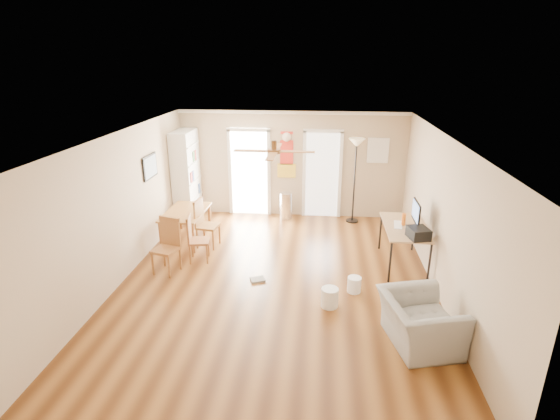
# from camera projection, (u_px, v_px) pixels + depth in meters

# --- Properties ---
(floor) EXTENTS (7.00, 7.00, 0.00)m
(floor) POSITION_uv_depth(u_px,v_px,m) (277.00, 282.00, 7.69)
(floor) COLOR brown
(floor) RESTS_ON ground
(ceiling) EXTENTS (5.50, 7.00, 0.00)m
(ceiling) POSITION_uv_depth(u_px,v_px,m) (276.00, 137.00, 6.81)
(ceiling) COLOR silver
(ceiling) RESTS_ON floor
(wall_back) EXTENTS (5.50, 0.04, 2.60)m
(wall_back) POSITION_uv_depth(u_px,v_px,m) (292.00, 165.00, 10.53)
(wall_back) COLOR beige
(wall_back) RESTS_ON floor
(wall_front) EXTENTS (5.50, 0.04, 2.60)m
(wall_front) POSITION_uv_depth(u_px,v_px,m) (236.00, 344.00, 3.97)
(wall_front) COLOR beige
(wall_front) RESTS_ON floor
(wall_left) EXTENTS (0.04, 7.00, 2.60)m
(wall_left) POSITION_uv_depth(u_px,v_px,m) (120.00, 208.00, 7.50)
(wall_left) COLOR beige
(wall_left) RESTS_ON floor
(wall_right) EXTENTS (0.04, 7.00, 2.60)m
(wall_right) POSITION_uv_depth(u_px,v_px,m) (444.00, 219.00, 6.99)
(wall_right) COLOR beige
(wall_right) RESTS_ON floor
(crown_molding) EXTENTS (5.50, 7.00, 0.08)m
(crown_molding) POSITION_uv_depth(u_px,v_px,m) (276.00, 139.00, 6.82)
(crown_molding) COLOR white
(crown_molding) RESTS_ON wall_back
(kitchen_doorway) EXTENTS (0.90, 0.10, 2.10)m
(kitchen_doorway) POSITION_uv_depth(u_px,v_px,m) (250.00, 174.00, 10.69)
(kitchen_doorway) COLOR white
(kitchen_doorway) RESTS_ON wall_back
(bathroom_doorway) EXTENTS (0.80, 0.10, 2.10)m
(bathroom_doorway) POSITION_uv_depth(u_px,v_px,m) (322.00, 175.00, 10.53)
(bathroom_doorway) COLOR white
(bathroom_doorway) RESTS_ON wall_back
(wall_decal) EXTENTS (0.46, 0.03, 1.10)m
(wall_decal) POSITION_uv_depth(u_px,v_px,m) (287.00, 155.00, 10.43)
(wall_decal) COLOR red
(wall_decal) RESTS_ON wall_back
(ac_grille) EXTENTS (0.50, 0.04, 0.60)m
(ac_grille) POSITION_uv_depth(u_px,v_px,m) (378.00, 150.00, 10.17)
(ac_grille) COLOR white
(ac_grille) RESTS_ON wall_back
(framed_poster) EXTENTS (0.04, 0.66, 0.48)m
(framed_poster) POSITION_uv_depth(u_px,v_px,m) (150.00, 167.00, 8.68)
(framed_poster) COLOR black
(framed_poster) RESTS_ON wall_left
(ceiling_fan) EXTENTS (1.24, 1.24, 0.20)m
(ceiling_fan) POSITION_uv_depth(u_px,v_px,m) (274.00, 151.00, 6.58)
(ceiling_fan) COLOR #593819
(ceiling_fan) RESTS_ON ceiling
(bookshelf) EXTENTS (0.69, 1.06, 2.17)m
(bookshelf) POSITION_uv_depth(u_px,v_px,m) (186.00, 176.00, 10.35)
(bookshelf) COLOR silver
(bookshelf) RESTS_ON floor
(dining_table) EXTENTS (0.83, 1.35, 0.67)m
(dining_table) POSITION_uv_depth(u_px,v_px,m) (186.00, 226.00, 9.33)
(dining_table) COLOR #A87636
(dining_table) RESTS_ON floor
(dining_chair_right_a) EXTENTS (0.47, 0.47, 1.01)m
(dining_chair_right_a) POSITION_uv_depth(u_px,v_px,m) (208.00, 224.00, 8.98)
(dining_chair_right_a) COLOR #9B6732
(dining_chair_right_a) RESTS_ON floor
(dining_chair_right_b) EXTENTS (0.44, 0.44, 0.93)m
(dining_chair_right_b) POSITION_uv_depth(u_px,v_px,m) (199.00, 239.00, 8.34)
(dining_chair_right_b) COLOR #9C5932
(dining_chair_right_b) RESTS_ON floor
(dining_chair_near) EXTENTS (0.52, 0.52, 1.02)m
(dining_chair_near) POSITION_uv_depth(u_px,v_px,m) (165.00, 247.00, 7.87)
(dining_chair_near) COLOR #A15F34
(dining_chair_near) RESTS_ON floor
(trash_can) EXTENTS (0.37, 0.37, 0.66)m
(trash_can) POSITION_uv_depth(u_px,v_px,m) (286.00, 206.00, 10.57)
(trash_can) COLOR silver
(trash_can) RESTS_ON floor
(torchiere_lamp) EXTENTS (0.44, 0.44, 2.03)m
(torchiere_lamp) POSITION_uv_depth(u_px,v_px,m) (354.00, 181.00, 10.15)
(torchiere_lamp) COLOR black
(torchiere_lamp) RESTS_ON floor
(computer_desk) EXTENTS (0.75, 1.50, 0.81)m
(computer_desk) POSITION_uv_depth(u_px,v_px,m) (403.00, 246.00, 8.18)
(computer_desk) COLOR tan
(computer_desk) RESTS_ON floor
(imac) EXTENTS (0.10, 0.57, 0.53)m
(imac) POSITION_uv_depth(u_px,v_px,m) (416.00, 216.00, 7.80)
(imac) COLOR black
(imac) RESTS_ON computer_desk
(keyboard) EXTENTS (0.19, 0.44, 0.02)m
(keyboard) POSITION_uv_depth(u_px,v_px,m) (398.00, 225.00, 8.08)
(keyboard) COLOR white
(keyboard) RESTS_ON computer_desk
(printer) EXTENTS (0.40, 0.44, 0.19)m
(printer) POSITION_uv_depth(u_px,v_px,m) (418.00, 233.00, 7.47)
(printer) COLOR black
(printer) RESTS_ON computer_desk
(orange_bottle) EXTENTS (0.09, 0.09, 0.23)m
(orange_bottle) POSITION_uv_depth(u_px,v_px,m) (404.00, 219.00, 8.05)
(orange_bottle) COLOR orange
(orange_bottle) RESTS_ON computer_desk
(wastebasket_a) EXTENTS (0.31, 0.31, 0.32)m
(wastebasket_a) POSITION_uv_depth(u_px,v_px,m) (330.00, 297.00, 6.88)
(wastebasket_a) COLOR white
(wastebasket_a) RESTS_ON floor
(wastebasket_b) EXTENTS (0.26, 0.26, 0.27)m
(wastebasket_b) POSITION_uv_depth(u_px,v_px,m) (354.00, 285.00, 7.32)
(wastebasket_b) COLOR white
(wastebasket_b) RESTS_ON floor
(floor_cloth) EXTENTS (0.31, 0.28, 0.04)m
(floor_cloth) POSITION_uv_depth(u_px,v_px,m) (258.00, 280.00, 7.72)
(floor_cloth) COLOR gray
(floor_cloth) RESTS_ON floor
(armchair) EXTENTS (1.17, 1.27, 0.70)m
(armchair) POSITION_uv_depth(u_px,v_px,m) (419.00, 322.00, 5.92)
(armchair) COLOR gray
(armchair) RESTS_ON floor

